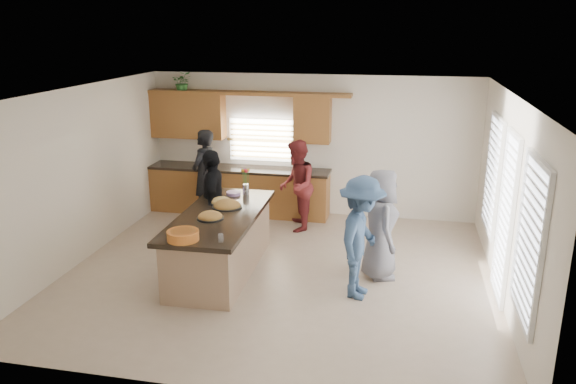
% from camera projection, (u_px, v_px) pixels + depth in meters
% --- Properties ---
extents(floor, '(6.50, 6.50, 0.00)m').
position_uv_depth(floor, '(279.00, 273.00, 8.76)').
color(floor, '#C1A990').
rests_on(floor, ground).
extents(room_shell, '(6.52, 6.02, 2.81)m').
position_uv_depth(room_shell, '(278.00, 154.00, 8.21)').
color(room_shell, silver).
rests_on(room_shell, ground).
extents(back_cabinetry, '(4.08, 0.66, 2.46)m').
position_uv_depth(back_cabinetry, '(237.00, 169.00, 11.34)').
color(back_cabinetry, '#955B2B').
rests_on(back_cabinetry, ground).
extents(right_wall_glazing, '(0.06, 4.00, 2.25)m').
position_uv_depth(right_wall_glazing, '(507.00, 207.00, 7.62)').
color(right_wall_glazing, white).
rests_on(right_wall_glazing, ground).
extents(island, '(1.20, 2.72, 0.95)m').
position_uv_depth(island, '(220.00, 244.00, 8.70)').
color(island, tan).
rests_on(island, ground).
extents(platter_front, '(0.40, 0.40, 0.16)m').
position_uv_depth(platter_front, '(210.00, 217.00, 8.33)').
color(platter_front, black).
rests_on(platter_front, island).
extents(platter_mid, '(0.48, 0.48, 0.19)m').
position_uv_depth(platter_mid, '(227.00, 206.00, 8.83)').
color(platter_mid, black).
rests_on(platter_mid, island).
extents(platter_back, '(0.37, 0.37, 0.15)m').
position_uv_depth(platter_back, '(221.00, 202.00, 9.04)').
color(platter_back, black).
rests_on(platter_back, island).
extents(salad_bowl, '(0.43, 0.43, 0.13)m').
position_uv_depth(salad_bowl, '(183.00, 235.00, 7.49)').
color(salad_bowl, orange).
rests_on(salad_bowl, island).
extents(clear_cup, '(0.07, 0.07, 0.11)m').
position_uv_depth(clear_cup, '(221.00, 238.00, 7.43)').
color(clear_cup, white).
rests_on(clear_cup, island).
extents(plate_stack, '(0.24, 0.24, 0.05)m').
position_uv_depth(plate_stack, '(233.00, 193.00, 9.49)').
color(plate_stack, '#C896DB').
rests_on(plate_stack, island).
extents(flower_vase, '(0.14, 0.14, 0.45)m').
position_uv_depth(flower_vase, '(246.00, 180.00, 9.46)').
color(flower_vase, silver).
rests_on(flower_vase, island).
extents(potted_plant, '(0.47, 0.44, 0.42)m').
position_uv_depth(potted_plant, '(182.00, 82.00, 11.15)').
color(potted_plant, '#377F32').
rests_on(potted_plant, back_cabinetry).
extents(woman_left_back, '(0.53, 0.72, 1.79)m').
position_uv_depth(woman_left_back, '(204.00, 175.00, 10.94)').
color(woman_left_back, black).
rests_on(woman_left_back, ground).
extents(woman_left_mid, '(0.78, 0.93, 1.70)m').
position_uv_depth(woman_left_mid, '(297.00, 186.00, 10.38)').
color(woman_left_mid, maroon).
rests_on(woman_left_mid, ground).
extents(woman_left_front, '(0.64, 1.09, 1.75)m').
position_uv_depth(woman_left_front, '(213.00, 201.00, 9.43)').
color(woman_left_front, black).
rests_on(woman_left_front, ground).
extents(woman_right_back, '(0.84, 1.23, 1.76)m').
position_uv_depth(woman_right_back, '(361.00, 238.00, 7.78)').
color(woman_right_back, '#334D6F').
rests_on(woman_right_back, ground).
extents(woman_right_front, '(0.74, 0.94, 1.69)m').
position_uv_depth(woman_right_front, '(381.00, 224.00, 8.40)').
color(woman_right_front, slate).
rests_on(woman_right_front, ground).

